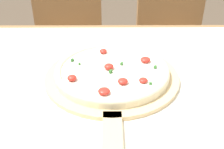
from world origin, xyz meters
TOP-DOWN VIEW (x-y plane):
  - dining_table at (0.00, 0.00)m, footprint 1.40×1.02m
  - towel_cloth at (0.00, 0.00)m, footprint 1.32×0.94m
  - pizza_peel at (-0.06, 0.05)m, footprint 0.39×0.62m
  - pizza at (-0.06, 0.08)m, footprint 0.33×0.33m
  - chair_left at (-0.29, 0.82)m, footprint 0.44×0.44m
  - chair_right at (0.29, 0.82)m, footprint 0.43×0.43m

SIDE VIEW (x-z plane):
  - chair_left at x=-0.29m, z-range 0.07..0.96m
  - chair_right at x=0.29m, z-range 0.07..0.96m
  - dining_table at x=0.00m, z-range 0.27..1.01m
  - towel_cloth at x=0.00m, z-range 0.74..0.74m
  - pizza_peel at x=-0.06m, z-range 0.74..0.75m
  - pizza at x=-0.06m, z-range 0.75..0.79m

